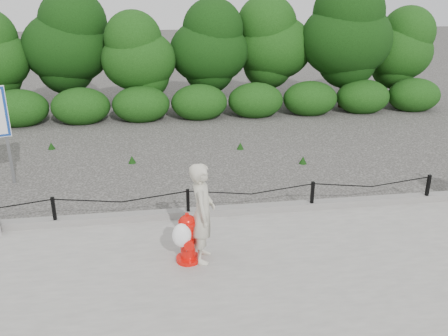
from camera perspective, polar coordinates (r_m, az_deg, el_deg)
ground at (r=9.39m, az=-4.28°, el=-6.38°), size 90.00×90.00×0.00m
sidewalk at (r=7.65m, az=-3.09°, el=-12.94°), size 14.00×4.00×0.08m
curb at (r=9.37m, az=-4.33°, el=-5.42°), size 14.00×0.22×0.14m
chain_barrier at (r=9.19m, az=-4.36°, el=-3.85°), size 10.06×0.06×0.60m
treeline at (r=17.43m, az=-4.84°, el=14.56°), size 20.05×3.60×4.57m
fire_hydrant at (r=7.77m, az=-4.37°, el=-8.48°), size 0.45×0.45×0.87m
pedestrian at (r=7.61m, az=-2.78°, el=-5.60°), size 0.75×0.67×1.69m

